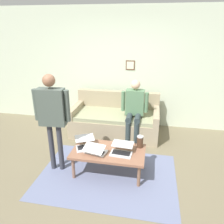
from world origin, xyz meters
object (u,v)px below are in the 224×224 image
coffee_table (108,153)px  laptop_left (122,150)px  laptop_center (95,150)px  couch (115,120)px  person_seated (134,107)px  laptop_right (85,144)px  french_press (140,141)px  person_standing (52,112)px

coffee_table → laptop_left: (-0.22, 0.02, 0.09)m
coffee_table → laptop_center: laptop_center is taller
couch → laptop_center: 1.55m
person_seated → laptop_right: bearing=59.8°
french_press → person_standing: 1.48m
laptop_right → french_press: bearing=-169.1°
laptop_center → couch: bearing=-91.7°
french_press → laptop_center: bearing=24.9°
coffee_table → person_seated: 1.30m
couch → coffee_table: 1.45m
couch → coffee_table: (-0.15, 1.44, 0.06)m
laptop_left → laptop_right: (0.61, -0.07, 0.00)m
french_press → person_standing: size_ratio=0.14×
coffee_table → laptop_left: bearing=174.0°
laptop_left → french_press: size_ratio=1.58×
coffee_table → laptop_center: size_ratio=3.04×
laptop_left → laptop_right: size_ratio=0.78×
laptop_center → laptop_right: size_ratio=0.84×
laptop_center → french_press: french_press is taller
laptop_right → coffee_table: bearing=173.9°
laptop_left → person_seated: size_ratio=0.28×
french_press → coffee_table: bearing=23.6°
laptop_right → person_standing: 0.76m
couch → french_press: size_ratio=8.27×
coffee_table → laptop_center: (0.19, 0.10, 0.08)m
couch → laptop_left: (-0.36, 1.47, 0.15)m
coffee_table → laptop_center: bearing=28.1°
laptop_left → laptop_right: bearing=-6.1°
laptop_right → french_press: french_press is taller
laptop_center → person_standing: bearing=-3.1°
laptop_right → person_standing: bearing=12.7°
person_standing → laptop_left: bearing=-177.8°
coffee_table → person_seated: person_seated is taller
laptop_right → french_press: 0.90m
laptop_center → laptop_right: bearing=-35.0°
couch → laptop_left: 1.52m
couch → person_standing: person_standing is taller
person_standing → french_press: bearing=-168.5°
coffee_table → couch: bearing=-84.2°
couch → person_seated: (-0.43, 0.23, 0.42)m
couch → person_standing: size_ratio=1.16×
laptop_center → french_press: (-0.67, -0.31, 0.06)m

